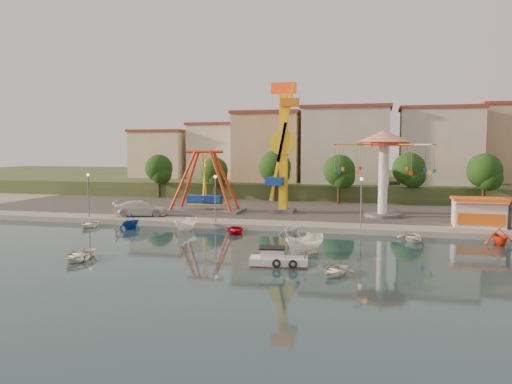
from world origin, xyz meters
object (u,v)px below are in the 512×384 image
(van, at_px, (141,208))
(pirate_ship_ride, at_px, (205,183))
(kamikaze_tower, at_px, (284,150))
(rowboat_a, at_px, (79,255))
(wave_swinger, at_px, (384,154))
(cabin_motorboat, at_px, (277,260))
(skiff, at_px, (305,245))

(van, bearing_deg, pirate_ship_ride, -64.05)
(pirate_ship_ride, relative_size, kamikaze_tower, 0.61)
(pirate_ship_ride, relative_size, rowboat_a, 2.51)
(kamikaze_tower, relative_size, rowboat_a, 4.14)
(pirate_ship_ride, relative_size, van, 1.56)
(kamikaze_tower, height_order, wave_swinger, kamikaze_tower)
(cabin_motorboat, bearing_deg, rowboat_a, 178.04)
(rowboat_a, height_order, van, van)
(van, bearing_deg, cabin_motorboat, -150.38)
(skiff, bearing_deg, cabin_motorboat, -81.76)
(kamikaze_tower, relative_size, van, 2.58)
(rowboat_a, xyz_separation_m, van, (-5.05, 20.59, 1.12))
(pirate_ship_ride, xyz_separation_m, skiff, (16.23, -20.55, -3.49))
(pirate_ship_ride, distance_m, kamikaze_tower, 11.16)
(cabin_motorboat, xyz_separation_m, skiff, (1.50, 4.16, 0.49))
(kamikaze_tower, distance_m, rowboat_a, 31.01)
(wave_swinger, distance_m, skiff, 23.14)
(skiff, bearing_deg, kamikaze_tower, 133.42)
(wave_swinger, relative_size, skiff, 2.49)
(pirate_ship_ride, xyz_separation_m, van, (-6.12, -6.00, -2.87))
(kamikaze_tower, distance_m, cabin_motorboat, 27.41)
(kamikaze_tower, relative_size, skiff, 3.54)
(wave_swinger, relative_size, rowboat_a, 2.91)
(pirate_ship_ride, height_order, cabin_motorboat, pirate_ship_ride)
(kamikaze_tower, bearing_deg, wave_swinger, -2.77)
(cabin_motorboat, bearing_deg, pirate_ship_ride, 112.03)
(wave_swinger, distance_m, cabin_motorboat, 27.50)
(kamikaze_tower, xyz_separation_m, wave_swinger, (12.26, -0.59, -0.41))
(pirate_ship_ride, relative_size, cabin_motorboat, 2.19)
(pirate_ship_ride, relative_size, wave_swinger, 0.86)
(rowboat_a, distance_m, van, 21.23)
(skiff, bearing_deg, rowboat_a, -132.71)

